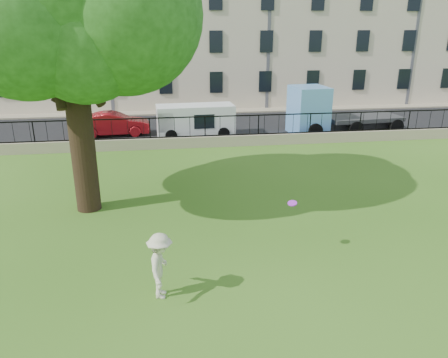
{
  "coord_description": "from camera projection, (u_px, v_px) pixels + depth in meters",
  "views": [
    {
      "loc": [
        -2.27,
        -11.44,
        6.49
      ],
      "look_at": [
        -0.15,
        3.5,
        1.1
      ],
      "focal_mm": 35.0,
      "sensor_mm": 36.0,
      "label": 1
    }
  ],
  "objects": [
    {
      "name": "ground",
      "position": [
        245.0,
        252.0,
        13.15
      ],
      "size": [
        120.0,
        120.0,
        0.0
      ],
      "primitive_type": "plane",
      "color": "#336016",
      "rests_on": "ground"
    },
    {
      "name": "street",
      "position": [
        198.0,
        128.0,
        28.72
      ],
      "size": [
        60.0,
        9.0,
        0.01
      ],
      "primitive_type": "cube",
      "color": "black",
      "rests_on": "ground"
    },
    {
      "name": "white_van",
      "position": [
        195.0,
        121.0,
        26.21
      ],
      "size": [
        4.67,
        2.05,
        1.92
      ],
      "primitive_type": "cube",
      "rotation": [
        0.0,
        0.0,
        0.06
      ],
      "color": "white",
      "rests_on": "street"
    },
    {
      "name": "blue_truck",
      "position": [
        345.0,
        109.0,
        27.28
      ],
      "size": [
        7.11,
        3.03,
        2.9
      ],
      "primitive_type": "cube",
      "rotation": [
        0.0,
        0.0,
        0.08
      ],
      "color": "#63A0EA",
      "rests_on": "street"
    },
    {
      "name": "sidewalk",
      "position": [
        192.0,
        112.0,
        33.55
      ],
      "size": [
        60.0,
        1.4,
        0.12
      ],
      "primitive_type": "cube",
      "color": "gray",
      "rests_on": "ground"
    },
    {
      "name": "iron_railing",
      "position": [
        205.0,
        127.0,
        23.95
      ],
      "size": [
        50.0,
        0.05,
        1.13
      ],
      "color": "black",
      "rests_on": "retaining_wall"
    },
    {
      "name": "frisbee",
      "position": [
        292.0,
        203.0,
        12.53
      ],
      "size": [
        0.29,
        0.28,
        0.12
      ],
      "primitive_type": "cylinder",
      "rotation": [
        0.21,
        -0.14,
        0.04
      ],
      "color": "#BA29ED"
    },
    {
      "name": "retaining_wall",
      "position": [
        205.0,
        142.0,
        24.24
      ],
      "size": [
        50.0,
        0.4,
        0.6
      ],
      "primitive_type": "cube",
      "color": "gray",
      "rests_on": "ground"
    },
    {
      "name": "man",
      "position": [
        161.0,
        266.0,
        10.74
      ],
      "size": [
        0.79,
        1.19,
        1.72
      ],
      "primitive_type": "imported",
      "rotation": [
        0.0,
        0.0,
        1.43
      ],
      "color": "beige",
      "rests_on": "ground"
    },
    {
      "name": "red_sedan",
      "position": [
        114.0,
        124.0,
        26.58
      ],
      "size": [
        4.39,
        1.74,
        1.42
      ],
      "primitive_type": "imported",
      "rotation": [
        0.0,
        0.0,
        1.63
      ],
      "color": "#A6141C",
      "rests_on": "street"
    },
    {
      "name": "building_row",
      "position": [
        185.0,
        18.0,
        36.52
      ],
      "size": [
        56.4,
        10.4,
        13.8
      ],
      "color": "beige",
      "rests_on": "ground"
    }
  ]
}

